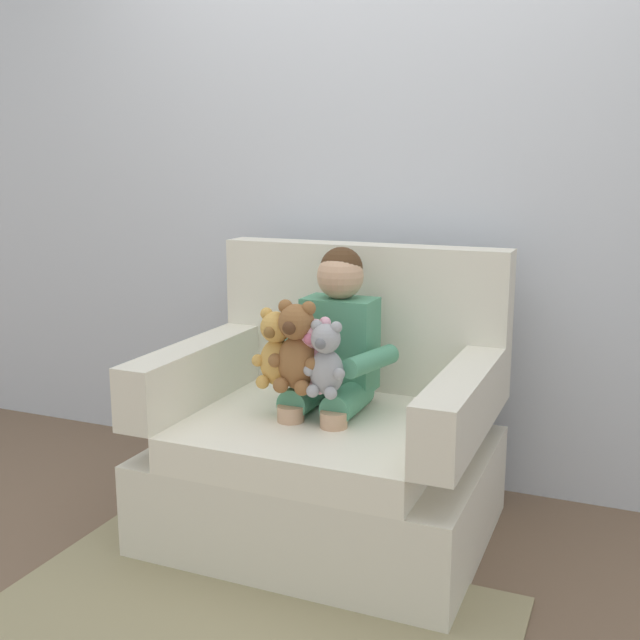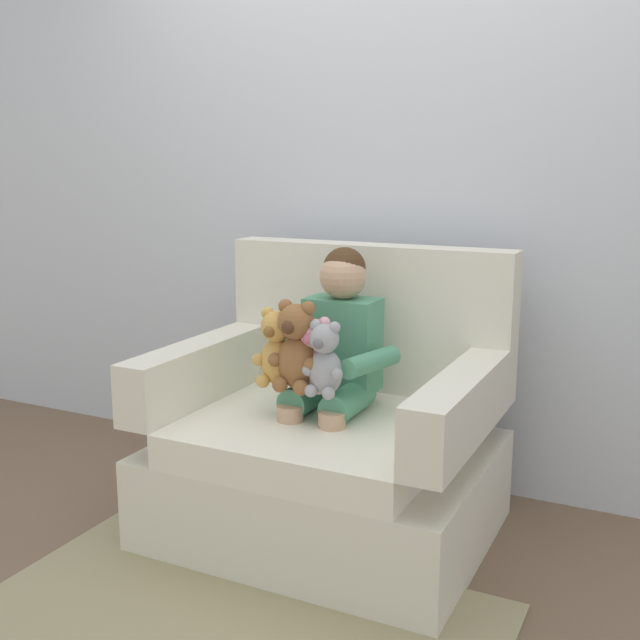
# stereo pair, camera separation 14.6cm
# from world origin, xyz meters

# --- Properties ---
(ground_plane) EXTENTS (8.00, 8.00, 0.00)m
(ground_plane) POSITION_xyz_m (0.00, 0.00, 0.00)
(ground_plane) COLOR brown
(back_wall) EXTENTS (6.00, 0.10, 2.60)m
(back_wall) POSITION_xyz_m (0.00, 0.67, 1.30)
(back_wall) COLOR silver
(back_wall) RESTS_ON ground
(floor_rug) EXTENTS (1.54, 1.06, 0.01)m
(floor_rug) POSITION_xyz_m (0.00, -0.70, 0.01)
(floor_rug) COLOR #998C66
(floor_rug) RESTS_ON ground
(armchair) EXTENTS (1.14, 0.91, 1.02)m
(armchair) POSITION_xyz_m (0.00, 0.05, 0.32)
(armchair) COLOR silver
(armchair) RESTS_ON ground
(seated_child) EXTENTS (0.45, 0.39, 0.82)m
(seated_child) POSITION_xyz_m (0.00, 0.07, 0.67)
(seated_child) COLOR #4C9370
(seated_child) RESTS_ON armchair
(plush_brown) EXTENTS (0.19, 0.15, 0.32)m
(plush_brown) POSITION_xyz_m (-0.06, -0.11, 0.71)
(plush_brown) COLOR brown
(plush_brown) RESTS_ON armchair
(plush_pink) EXTENTS (0.15, 0.13, 0.26)m
(plush_pink) POSITION_xyz_m (-0.01, -0.08, 0.68)
(plush_pink) COLOR #EAA8BC
(plush_pink) RESTS_ON armchair
(plush_honey) EXTENTS (0.17, 0.13, 0.28)m
(plush_honey) POSITION_xyz_m (-0.15, -0.09, 0.69)
(plush_honey) COLOR gold
(plush_honey) RESTS_ON armchair
(plush_grey) EXTENTS (0.15, 0.12, 0.26)m
(plush_grey) POSITION_xyz_m (0.05, -0.12, 0.68)
(plush_grey) COLOR #9E9EA3
(plush_grey) RESTS_ON armchair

